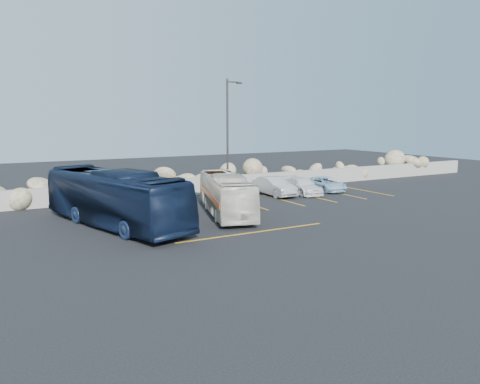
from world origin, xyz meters
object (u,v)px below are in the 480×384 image
tour_coach (114,198)px  car_b (274,186)px  vintage_bus (226,194)px  car_c (302,186)px  lamppost (228,135)px  car_d (326,184)px

tour_coach → car_b: tour_coach is taller
vintage_bus → car_b: 7.21m
tour_coach → car_b: bearing=2.2°
car_b → car_c: car_b is taller
car_b → car_c: (2.13, -0.36, -0.08)m
lamppost → car_b: lamppost is taller
vintage_bus → car_b: bearing=51.2°
lamppost → car_c: (5.42, -1.09, -3.72)m
vintage_bus → car_c: size_ratio=2.07×
vintage_bus → car_d: bearing=37.8°
car_d → lamppost: bearing=179.3°
vintage_bus → car_c: (8.09, 3.66, -0.57)m
lamppost → car_c: size_ratio=2.02×
car_d → tour_coach: bearing=-161.8°
car_b → car_d: (4.56, -0.07, -0.13)m
tour_coach → lamppost: bearing=11.9°
tour_coach → car_d: 17.30m
vintage_bus → car_c: vintage_bus is taller
lamppost → tour_coach: bearing=-152.2°
lamppost → car_c: lamppost is taller
car_c → tour_coach: bearing=-160.1°
tour_coach → car_c: size_ratio=2.60×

